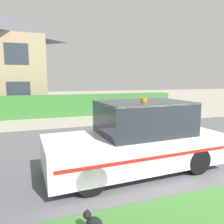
% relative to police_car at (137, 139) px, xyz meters
% --- Properties ---
extents(road_strip, '(28.00, 6.63, 0.01)m').
position_rel_police_car_xyz_m(road_strip, '(1.21, 1.98, -0.78)').
color(road_strip, '#5B5B60').
rests_on(road_strip, ground).
extents(garden_hedge, '(13.03, 0.68, 1.30)m').
position_rel_police_car_xyz_m(garden_hedge, '(-0.08, 8.65, -0.13)').
color(garden_hedge, '#3D7F38').
rests_on(garden_hedge, ground).
extents(police_car, '(4.22, 1.86, 1.75)m').
position_rel_police_car_xyz_m(police_car, '(0.00, 0.00, 0.00)').
color(police_car, black).
rests_on(police_car, road_strip).
extents(cat, '(0.30, 0.33, 0.32)m').
position_rel_police_car_xyz_m(cat, '(-1.55, -1.76, -0.65)').
color(cat, black).
rests_on(cat, ground).
extents(wheelie_bin, '(0.69, 0.70, 1.13)m').
position_rel_police_car_xyz_m(wheelie_bin, '(2.84, 5.67, -0.21)').
color(wheelie_bin, '#474C8C').
rests_on(wheelie_bin, ground).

